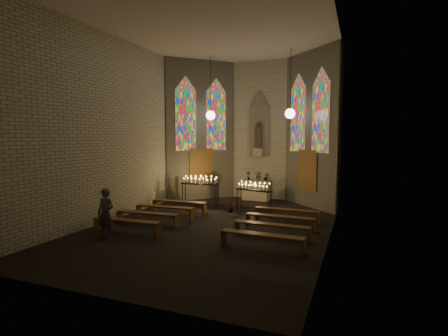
{
  "coord_description": "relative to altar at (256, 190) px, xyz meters",
  "views": [
    {
      "loc": [
        4.78,
        -11.37,
        3.2
      ],
      "look_at": [
        0.1,
        0.7,
        2.03
      ],
      "focal_mm": 28.0,
      "sensor_mm": 36.0,
      "label": 1
    }
  ],
  "objects": [
    {
      "name": "flower_vase_center",
      "position": [
        0.1,
        0.09,
        0.72
      ],
      "size": [
        0.49,
        0.46,
        0.44
      ],
      "primitive_type": "imported",
      "rotation": [
        0.0,
        0.0,
        -0.36
      ],
      "color": "#4C723F",
      "rests_on": "altar"
    },
    {
      "name": "pew_right_1",
      "position": [
        2.3,
        -5.04,
        -0.12
      ],
      "size": [
        2.41,
        0.42,
        0.46
      ],
      "rotation": [
        0.0,
        0.0,
        -0.04
      ],
      "color": "#543718",
      "rests_on": "ground"
    },
    {
      "name": "floor",
      "position": [
        0.0,
        -5.45,
        -0.5
      ],
      "size": [
        12.0,
        12.0,
        0.0
      ],
      "primitive_type": "plane",
      "color": "black",
      "rests_on": "ground"
    },
    {
      "name": "votive_stand_right",
      "position": [
        0.65,
        -2.64,
        0.52
      ],
      "size": [
        1.65,
        0.83,
        1.18
      ],
      "rotation": [
        0.0,
        0.0,
        -0.29
      ],
      "color": "black",
      "rests_on": "ground"
    },
    {
      "name": "aisle_flower_pot",
      "position": [
        -0.18,
        -3.18,
        -0.29
      ],
      "size": [
        0.24,
        0.24,
        0.41
      ],
      "primitive_type": "imported",
      "rotation": [
        0.0,
        0.0,
        0.06
      ],
      "color": "#4C723F",
      "rests_on": "ground"
    },
    {
      "name": "pew_right_0",
      "position": [
        2.3,
        -3.84,
        -0.12
      ],
      "size": [
        2.41,
        0.42,
        0.46
      ],
      "rotation": [
        0.0,
        0.0,
        -0.04
      ],
      "color": "#543718",
      "rests_on": "ground"
    },
    {
      "name": "flower_vase_left",
      "position": [
        -0.4,
        -0.02,
        0.72
      ],
      "size": [
        0.25,
        0.18,
        0.44
      ],
      "primitive_type": "imported",
      "rotation": [
        0.0,
        0.0,
        0.11
      ],
      "color": "#4C723F",
      "rests_on": "altar"
    },
    {
      "name": "pew_right_3",
      "position": [
        2.3,
        -7.44,
        -0.12
      ],
      "size": [
        2.41,
        0.42,
        0.46
      ],
      "rotation": [
        0.0,
        0.0,
        -0.04
      ],
      "color": "#543718",
      "rests_on": "ground"
    },
    {
      "name": "pew_left_0",
      "position": [
        -2.3,
        -3.84,
        -0.12
      ],
      "size": [
        2.41,
        0.42,
        0.46
      ],
      "rotation": [
        0.0,
        0.0,
        0.04
      ],
      "color": "#543718",
      "rests_on": "ground"
    },
    {
      "name": "pew_right_2",
      "position": [
        2.3,
        -6.24,
        -0.12
      ],
      "size": [
        2.41,
        0.42,
        0.46
      ],
      "rotation": [
        0.0,
        0.0,
        -0.04
      ],
      "color": "#543718",
      "rests_on": "ground"
    },
    {
      "name": "pew_left_3",
      "position": [
        -2.3,
        -7.44,
        -0.12
      ],
      "size": [
        2.41,
        0.42,
        0.46
      ],
      "rotation": [
        0.0,
        0.0,
        0.04
      ],
      "color": "#543718",
      "rests_on": "ground"
    },
    {
      "name": "visitor",
      "position": [
        -2.56,
        -8.13,
        0.29
      ],
      "size": [
        0.59,
        0.39,
        1.59
      ],
      "primitive_type": "imported",
      "rotation": [
        0.0,
        0.0,
        0.02
      ],
      "color": "#46454E",
      "rests_on": "ground"
    },
    {
      "name": "altar",
      "position": [
        0.0,
        0.0,
        0.0
      ],
      "size": [
        1.4,
        0.6,
        1.0
      ],
      "primitive_type": "cube",
      "color": "#BEB79B",
      "rests_on": "ground"
    },
    {
      "name": "pew_left_1",
      "position": [
        -2.3,
        -5.04,
        -0.12
      ],
      "size": [
        2.41,
        0.42,
        0.46
      ],
      "rotation": [
        0.0,
        0.0,
        0.04
      ],
      "color": "#543718",
      "rests_on": "ground"
    },
    {
      "name": "flower_vase_right",
      "position": [
        0.53,
        -0.08,
        0.69
      ],
      "size": [
        0.24,
        0.21,
        0.39
      ],
      "primitive_type": "imported",
      "rotation": [
        0.0,
        0.0,
        0.2
      ],
      "color": "#4C723F",
      "rests_on": "altar"
    },
    {
      "name": "pew_left_2",
      "position": [
        -2.3,
        -6.24,
        -0.12
      ],
      "size": [
        2.41,
        0.42,
        0.46
      ],
      "rotation": [
        0.0,
        0.0,
        0.04
      ],
      "color": "#543718",
      "rests_on": "ground"
    },
    {
      "name": "votive_stand_left",
      "position": [
        -2.06,
        -2.23,
        0.61
      ],
      "size": [
        1.78,
        0.55,
        1.29
      ],
      "rotation": [
        0.0,
        0.0,
        0.08
      ],
      "color": "black",
      "rests_on": "ground"
    },
    {
      "name": "room",
      "position": [
        -0.0,
        -2.08,
        3.22
      ],
      "size": [
        8.22,
        12.43,
        7.0
      ],
      "color": "beige",
      "rests_on": "ground"
    }
  ]
}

